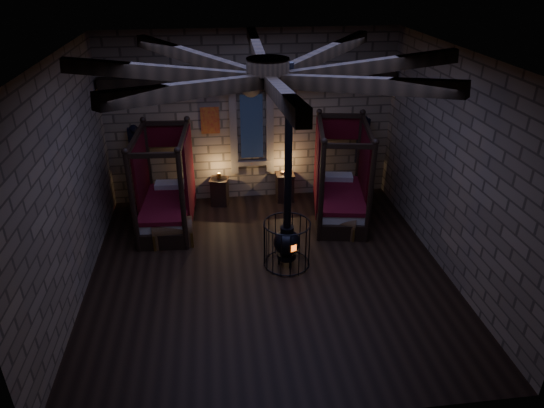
{
  "coord_description": "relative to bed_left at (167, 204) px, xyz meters",
  "views": [
    {
      "loc": [
        -0.93,
        -7.92,
        5.65
      ],
      "look_at": [
        0.14,
        0.6,
        1.22
      ],
      "focal_mm": 32.0,
      "sensor_mm": 36.0,
      "label": 1
    }
  ],
  "objects": [
    {
      "name": "trunk_left",
      "position": [
        0.15,
        -0.85,
        -0.27
      ],
      "size": [
        0.88,
        0.58,
        0.63
      ],
      "rotation": [
        0.0,
        0.0,
        0.05
      ],
      "color": "brown",
      "rests_on": "ground"
    },
    {
      "name": "nightstand_left",
      "position": [
        1.22,
        0.91,
        -0.19
      ],
      "size": [
        0.52,
        0.5,
        0.86
      ],
      "rotation": [
        0.0,
        0.0,
        -0.21
      ],
      "color": "black",
      "rests_on": "ground"
    },
    {
      "name": "trunk_right",
      "position": [
        3.86,
        -0.95,
        -0.31
      ],
      "size": [
        0.86,
        0.73,
        0.54
      ],
      "rotation": [
        0.0,
        0.0,
        -0.43
      ],
      "color": "brown",
      "rests_on": "ground"
    },
    {
      "name": "bed_right",
      "position": [
        4.04,
        -0.1,
        0.01
      ],
      "size": [
        1.49,
        2.33,
        2.27
      ],
      "rotation": [
        0.0,
        0.0,
        -0.17
      ],
      "color": "black",
      "rests_on": "ground"
    },
    {
      "name": "stove",
      "position": [
        2.49,
        -1.97,
        0.05
      ],
      "size": [
        0.95,
        0.95,
        4.05
      ],
      "rotation": [
        0.0,
        0.0,
        0.36
      ],
      "color": "black",
      "rests_on": "ground"
    },
    {
      "name": "bed_left",
      "position": [
        0.0,
        0.0,
        0.0
      ],
      "size": [
        1.25,
        2.19,
        2.22
      ],
      "rotation": [
        0.0,
        0.0,
        -0.06
      ],
      "color": "black",
      "rests_on": "ground"
    },
    {
      "name": "room",
      "position": [
        2.09,
        -2.12,
        3.19
      ],
      "size": [
        7.02,
        7.02,
        4.29
      ],
      "color": "black",
      "rests_on": "ground"
    },
    {
      "name": "nightstand_right",
      "position": [
        2.88,
        0.94,
        -0.17
      ],
      "size": [
        0.46,
        0.44,
        0.8
      ],
      "rotation": [
        0.0,
        0.0,
        0.02
      ],
      "color": "black",
      "rests_on": "ground"
    }
  ]
}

